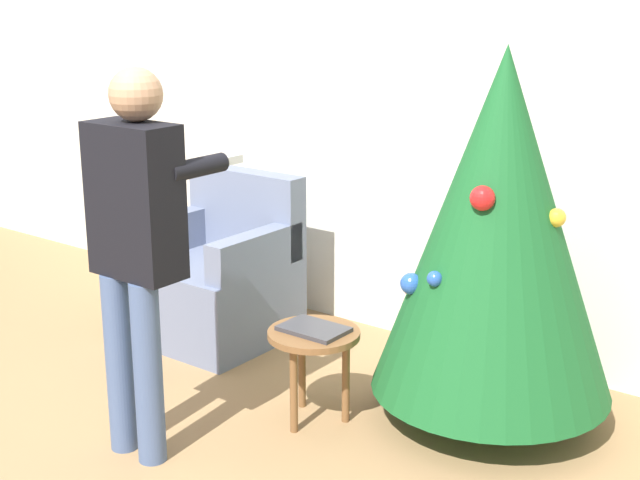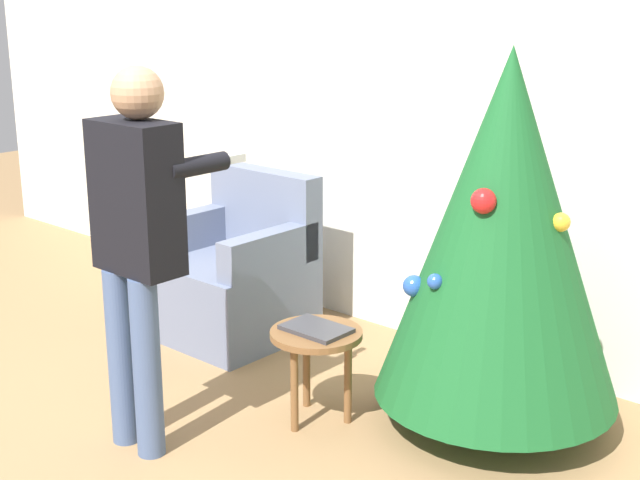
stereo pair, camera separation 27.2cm
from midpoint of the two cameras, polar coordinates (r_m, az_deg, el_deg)
wall_back at (r=5.03m, az=2.04°, el=9.10°), size 8.00×0.06×2.70m
christmas_tree at (r=3.97m, az=9.41°, el=0.94°), size 1.09×1.09×1.72m
armchair at (r=5.13m, az=-8.07°, el=-2.59°), size 0.78×0.74×0.93m
person_standing at (r=3.73m, az=-13.73°, el=0.44°), size 0.41×0.57×1.64m
side_stool at (r=4.08m, az=-2.32°, el=-6.72°), size 0.42×0.42×0.44m
laptop at (r=4.05m, az=-2.33°, el=-5.73°), size 0.30×0.20×0.02m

